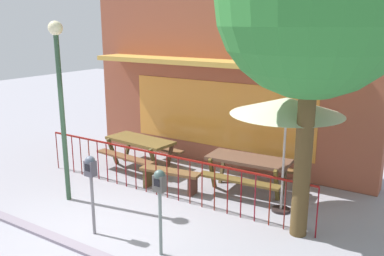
{
  "coord_description": "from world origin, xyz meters",
  "views": [
    {
      "loc": [
        4.96,
        -4.58,
        3.62
      ],
      "look_at": [
        0.52,
        2.42,
        1.51
      ],
      "focal_mm": 38.34,
      "sensor_mm": 36.0,
      "label": 1
    }
  ],
  "objects_px": {
    "picnic_table_right": "(248,165)",
    "patio_umbrella": "(287,107)",
    "parking_meter_near": "(91,174)",
    "street_tree": "(314,1)",
    "picnic_table_left": "(140,145)",
    "parking_meter_far": "(160,190)",
    "street_lamp": "(60,86)",
    "patio_bench": "(170,176)"
  },
  "relations": [
    {
      "from": "patio_bench",
      "to": "street_tree",
      "type": "distance_m",
      "value": 4.74
    },
    {
      "from": "parking_meter_far",
      "to": "street_lamp",
      "type": "relative_size",
      "value": 0.39
    },
    {
      "from": "picnic_table_right",
      "to": "patio_bench",
      "type": "distance_m",
      "value": 1.75
    },
    {
      "from": "patio_umbrella",
      "to": "parking_meter_near",
      "type": "xyz_separation_m",
      "value": [
        -2.47,
        -2.64,
        -1.0
      ]
    },
    {
      "from": "picnic_table_left",
      "to": "parking_meter_near",
      "type": "relative_size",
      "value": 1.32
    },
    {
      "from": "parking_meter_far",
      "to": "picnic_table_left",
      "type": "bearing_deg",
      "value": 133.72
    },
    {
      "from": "parking_meter_near",
      "to": "street_tree",
      "type": "height_order",
      "value": "street_tree"
    },
    {
      "from": "picnic_table_left",
      "to": "street_lamp",
      "type": "relative_size",
      "value": 0.52
    },
    {
      "from": "street_tree",
      "to": "parking_meter_near",
      "type": "bearing_deg",
      "value": -147.78
    },
    {
      "from": "patio_umbrella",
      "to": "parking_meter_far",
      "type": "xyz_separation_m",
      "value": [
        -1.07,
        -2.55,
        -1.0
      ]
    },
    {
      "from": "patio_bench",
      "to": "street_tree",
      "type": "height_order",
      "value": "street_tree"
    },
    {
      "from": "picnic_table_left",
      "to": "patio_bench",
      "type": "xyz_separation_m",
      "value": [
        1.49,
        -0.81,
        -0.26
      ]
    },
    {
      "from": "parking_meter_far",
      "to": "street_tree",
      "type": "bearing_deg",
      "value": 47.96
    },
    {
      "from": "picnic_table_right",
      "to": "parking_meter_far",
      "type": "xyz_separation_m",
      "value": [
        -0.08,
        -3.12,
        0.51
      ]
    },
    {
      "from": "patio_umbrella",
      "to": "patio_bench",
      "type": "height_order",
      "value": "patio_umbrella"
    },
    {
      "from": "patio_bench",
      "to": "street_lamp",
      "type": "height_order",
      "value": "street_lamp"
    },
    {
      "from": "parking_meter_far",
      "to": "street_lamp",
      "type": "xyz_separation_m",
      "value": [
        -2.93,
        0.68,
        1.31
      ]
    },
    {
      "from": "picnic_table_left",
      "to": "parking_meter_near",
      "type": "height_order",
      "value": "parking_meter_near"
    },
    {
      "from": "parking_meter_near",
      "to": "street_tree",
      "type": "xyz_separation_m",
      "value": [
        3.06,
        1.93,
        2.84
      ]
    },
    {
      "from": "street_tree",
      "to": "parking_meter_far",
      "type": "bearing_deg",
      "value": -132.04
    },
    {
      "from": "picnic_table_right",
      "to": "patio_bench",
      "type": "xyz_separation_m",
      "value": [
        -1.48,
        -0.9,
        -0.26
      ]
    },
    {
      "from": "picnic_table_right",
      "to": "patio_umbrella",
      "type": "xyz_separation_m",
      "value": [
        0.99,
        -0.56,
        1.51
      ]
    },
    {
      "from": "parking_meter_far",
      "to": "street_lamp",
      "type": "bearing_deg",
      "value": 167.05
    },
    {
      "from": "parking_meter_far",
      "to": "street_lamp",
      "type": "distance_m",
      "value": 3.28
    },
    {
      "from": "picnic_table_left",
      "to": "parking_meter_far",
      "type": "xyz_separation_m",
      "value": [
        2.89,
        -3.02,
        0.51
      ]
    },
    {
      "from": "picnic_table_left",
      "to": "street_lamp",
      "type": "bearing_deg",
      "value": -91.08
    },
    {
      "from": "patio_umbrella",
      "to": "patio_bench",
      "type": "xyz_separation_m",
      "value": [
        -2.47,
        -0.34,
        -1.77
      ]
    },
    {
      "from": "parking_meter_near",
      "to": "patio_bench",
      "type": "bearing_deg",
      "value": 89.87
    },
    {
      "from": "patio_bench",
      "to": "picnic_table_right",
      "type": "bearing_deg",
      "value": 31.35
    },
    {
      "from": "patio_bench",
      "to": "picnic_table_left",
      "type": "bearing_deg",
      "value": 151.65
    },
    {
      "from": "picnic_table_left",
      "to": "street_lamp",
      "type": "xyz_separation_m",
      "value": [
        -0.04,
        -2.35,
        1.81
      ]
    },
    {
      "from": "street_lamp",
      "to": "picnic_table_left",
      "type": "bearing_deg",
      "value": 88.92
    },
    {
      "from": "parking_meter_near",
      "to": "parking_meter_far",
      "type": "relative_size",
      "value": 1.0
    },
    {
      "from": "parking_meter_near",
      "to": "parking_meter_far",
      "type": "bearing_deg",
      "value": 3.66
    },
    {
      "from": "picnic_table_right",
      "to": "street_tree",
      "type": "xyz_separation_m",
      "value": [
        1.58,
        -1.28,
        3.35
      ]
    },
    {
      "from": "patio_bench",
      "to": "street_tree",
      "type": "relative_size",
      "value": 0.26
    },
    {
      "from": "patio_umbrella",
      "to": "parking_meter_near",
      "type": "bearing_deg",
      "value": -133.1
    },
    {
      "from": "picnic_table_right",
      "to": "patio_umbrella",
      "type": "distance_m",
      "value": 1.89
    },
    {
      "from": "picnic_table_left",
      "to": "street_tree",
      "type": "distance_m",
      "value": 5.77
    },
    {
      "from": "picnic_table_left",
      "to": "street_tree",
      "type": "height_order",
      "value": "street_tree"
    },
    {
      "from": "parking_meter_near",
      "to": "street_tree",
      "type": "bearing_deg",
      "value": 32.22
    },
    {
      "from": "picnic_table_left",
      "to": "picnic_table_right",
      "type": "xyz_separation_m",
      "value": [
        2.97,
        0.09,
        0.0
      ]
    }
  ]
}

